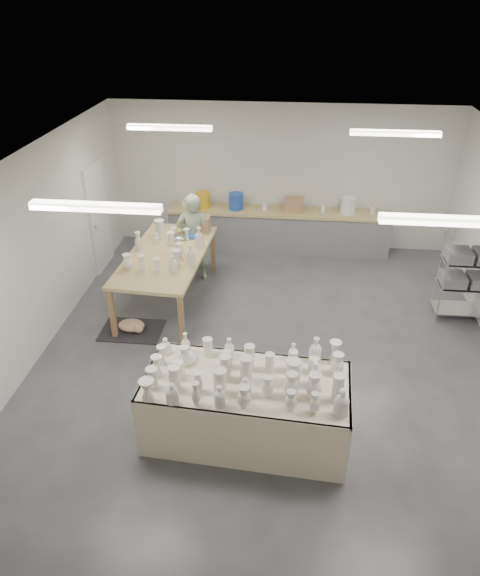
# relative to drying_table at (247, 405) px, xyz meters

# --- Properties ---
(room) EXTENTS (8.00, 8.02, 3.00)m
(room) POSITION_rel_drying_table_xyz_m (0.08, 1.76, 1.57)
(room) COLOR #424449
(room) RESTS_ON ground
(back_counter) EXTENTS (4.60, 0.60, 1.24)m
(back_counter) POSITION_rel_drying_table_xyz_m (0.18, 5.36, 0.00)
(back_counter) COLOR tan
(back_counter) RESTS_ON ground
(wire_shelf) EXTENTS (0.88, 0.48, 1.80)m
(wire_shelf) POSITION_rel_drying_table_xyz_m (3.38, 3.08, 0.44)
(wire_shelf) COLOR silver
(wire_shelf) RESTS_ON ground
(drying_table) EXTENTS (2.55, 1.33, 1.23)m
(drying_table) POSITION_rel_drying_table_xyz_m (0.00, 0.00, 0.00)
(drying_table) COLOR olive
(drying_table) RESTS_ON ground
(work_table) EXTENTS (1.43, 2.62, 1.31)m
(work_table) POSITION_rel_drying_table_xyz_m (-1.63, 3.13, 0.46)
(work_table) COLOR tan
(work_table) RESTS_ON ground
(rug) EXTENTS (1.00, 0.70, 0.02)m
(rug) POSITION_rel_drying_table_xyz_m (-2.09, 2.06, -0.47)
(rug) COLOR black
(rug) RESTS_ON ground
(cat) EXTENTS (0.49, 0.39, 0.19)m
(cat) POSITION_rel_drying_table_xyz_m (-2.07, 2.05, -0.37)
(cat) COLOR white
(cat) RESTS_ON rug
(potter) EXTENTS (0.69, 0.51, 1.73)m
(potter) POSITION_rel_drying_table_xyz_m (-1.36, 3.94, 0.38)
(potter) COLOR #91A781
(potter) RESTS_ON ground
(red_stool) EXTENTS (0.31, 0.31, 0.29)m
(red_stool) POSITION_rel_drying_table_xyz_m (-1.36, 4.21, -0.23)
(red_stool) COLOR red
(red_stool) RESTS_ON ground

